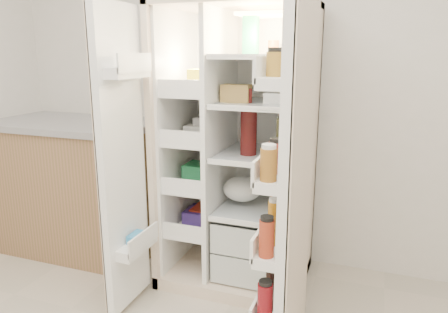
% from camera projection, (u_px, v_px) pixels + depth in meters
% --- Properties ---
extents(wall_back, '(4.00, 0.02, 2.70)m').
position_uv_depth(wall_back, '(266.00, 75.00, 2.95)').
color(wall_back, silver).
rests_on(wall_back, floor).
extents(refrigerator, '(0.92, 0.70, 1.80)m').
position_uv_depth(refrigerator, '(242.00, 170.00, 2.80)').
color(refrigerator, beige).
rests_on(refrigerator, floor).
extents(freezer_door, '(0.15, 0.40, 1.72)m').
position_uv_depth(freezer_door, '(123.00, 164.00, 2.38)').
color(freezer_door, white).
rests_on(freezer_door, floor).
extents(fridge_door, '(0.17, 0.58, 1.72)m').
position_uv_depth(fridge_door, '(292.00, 192.00, 1.98)').
color(fridge_door, white).
rests_on(fridge_door, floor).
extents(kitchen_counter, '(1.38, 0.74, 1.00)m').
position_uv_depth(kitchen_counter, '(73.00, 184.00, 3.30)').
color(kitchen_counter, '#95684A').
rests_on(kitchen_counter, floor).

